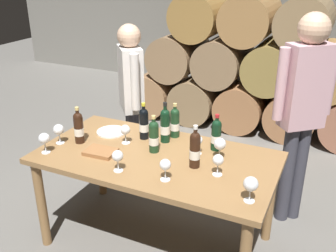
{
  "coord_description": "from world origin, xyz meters",
  "views": [
    {
      "loc": [
        1.1,
        -2.17,
        2.05
      ],
      "look_at": [
        0.0,
        0.2,
        0.91
      ],
      "focal_mm": 41.11,
      "sensor_mm": 36.0,
      "label": 1
    }
  ],
  "objects": [
    {
      "name": "ground_plane",
      "position": [
        0.0,
        0.0,
        0.0
      ],
      "size": [
        14.0,
        14.0,
        0.0
      ],
      "primitive_type": "plane",
      "color": "#66635E"
    },
    {
      "name": "cellar_back_wall",
      "position": [
        0.0,
        4.2,
        1.4
      ],
      "size": [
        10.0,
        0.24,
        2.8
      ],
      "primitive_type": "cube",
      "color": "slate",
      "rests_on": "ground_plane"
    },
    {
      "name": "barrel_stack",
      "position": [
        0.0,
        2.6,
        0.75
      ],
      "size": [
        3.12,
        0.9,
        1.69
      ],
      "color": "#956C47",
      "rests_on": "ground_plane"
    },
    {
      "name": "dining_table",
      "position": [
        0.0,
        0.0,
        0.67
      ],
      "size": [
        1.7,
        0.9,
        0.76
      ],
      "color": "olive",
      "rests_on": "ground_plane"
    },
    {
      "name": "wine_bottle_0",
      "position": [
        0.35,
        0.27,
        0.88
      ],
      "size": [
        0.07,
        0.07,
        0.28
      ],
      "color": "black",
      "rests_on": "dining_table"
    },
    {
      "name": "wine_bottle_1",
      "position": [
        -0.01,
        0.35,
        0.88
      ],
      "size": [
        0.07,
        0.07,
        0.28
      ],
      "color": "#19381E",
      "rests_on": "dining_table"
    },
    {
      "name": "wine_bottle_2",
      "position": [
        -0.62,
        -0.05,
        0.88
      ],
      "size": [
        0.07,
        0.07,
        0.29
      ],
      "color": "black",
      "rests_on": "dining_table"
    },
    {
      "name": "wine_bottle_3",
      "position": [
        0.3,
        -0.03,
        0.89
      ],
      "size": [
        0.07,
        0.07,
        0.3
      ],
      "color": "black",
      "rests_on": "dining_table"
    },
    {
      "name": "wine_bottle_4",
      "position": [
        -0.21,
        0.22,
        0.89
      ],
      "size": [
        0.07,
        0.07,
        0.29
      ],
      "color": "black",
      "rests_on": "dining_table"
    },
    {
      "name": "wine_bottle_5",
      "position": [
        -0.04,
        0.23,
        0.9
      ],
      "size": [
        0.07,
        0.07,
        0.32
      ],
      "color": "black",
      "rests_on": "dining_table"
    },
    {
      "name": "wine_bottle_6",
      "position": [
        -0.04,
        0.05,
        0.88
      ],
      "size": [
        0.07,
        0.07,
        0.28
      ],
      "color": "#19381E",
      "rests_on": "dining_table"
    },
    {
      "name": "wine_glass_0",
      "position": [
        0.2,
        -0.27,
        0.86
      ],
      "size": [
        0.07,
        0.07,
        0.15
      ],
      "color": "white",
      "rests_on": "dining_table"
    },
    {
      "name": "wine_glass_1",
      "position": [
        -0.3,
        0.08,
        0.87
      ],
      "size": [
        0.07,
        0.07,
        0.15
      ],
      "color": "white",
      "rests_on": "dining_table"
    },
    {
      "name": "wine_glass_2",
      "position": [
        -0.75,
        -0.13,
        0.87
      ],
      "size": [
        0.08,
        0.08,
        0.15
      ],
      "color": "white",
      "rests_on": "dining_table"
    },
    {
      "name": "wine_glass_3",
      "position": [
        -0.13,
        -0.3,
        0.87
      ],
      "size": [
        0.08,
        0.08,
        0.15
      ],
      "color": "white",
      "rests_on": "dining_table"
    },
    {
      "name": "wine_glass_4",
      "position": [
        0.48,
        -0.07,
        0.86
      ],
      "size": [
        0.07,
        0.07,
        0.15
      ],
      "color": "white",
      "rests_on": "dining_table"
    },
    {
      "name": "wine_glass_5",
      "position": [
        0.74,
        -0.28,
        0.87
      ],
      "size": [
        0.09,
        0.09,
        0.16
      ],
      "color": "white",
      "rests_on": "dining_table"
    },
    {
      "name": "wine_glass_6",
      "position": [
        0.26,
        0.15,
        0.86
      ],
      "size": [
        0.07,
        0.07,
        0.15
      ],
      "color": "white",
      "rests_on": "dining_table"
    },
    {
      "name": "wine_glass_7",
      "position": [
        0.42,
        0.14,
        0.87
      ],
      "size": [
        0.09,
        0.09,
        0.16
      ],
      "color": "white",
      "rests_on": "dining_table"
    },
    {
      "name": "wine_glass_8",
      "position": [
        -0.74,
        -0.3,
        0.87
      ],
      "size": [
        0.08,
        0.08,
        0.15
      ],
      "color": "white",
      "rests_on": "dining_table"
    },
    {
      "name": "tasting_notebook",
      "position": [
        -0.38,
        -0.14,
        0.77
      ],
      "size": [
        0.23,
        0.17,
        0.03
      ],
      "primitive_type": "cube",
      "rotation": [
        0.0,
        0.0,
        0.06
      ],
      "color": "#936038",
      "rests_on": "dining_table"
    },
    {
      "name": "serving_plate",
      "position": [
        -0.5,
        0.2,
        0.77
      ],
      "size": [
        0.24,
        0.24,
        0.01
      ],
      "primitive_type": "cylinder",
      "color": "white",
      "rests_on": "dining_table"
    },
    {
      "name": "sommelier_presenting",
      "position": [
        0.87,
        0.75,
        1.04
      ],
      "size": [
        0.39,
        0.35,
        1.72
      ],
      "color": "#383842",
      "rests_on": "ground_plane"
    },
    {
      "name": "taster_seated_left",
      "position": [
        -0.61,
        0.72,
        0.92
      ],
      "size": [
        0.35,
        0.4,
        1.54
      ],
      "color": "#383842",
      "rests_on": "ground_plane"
    }
  ]
}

